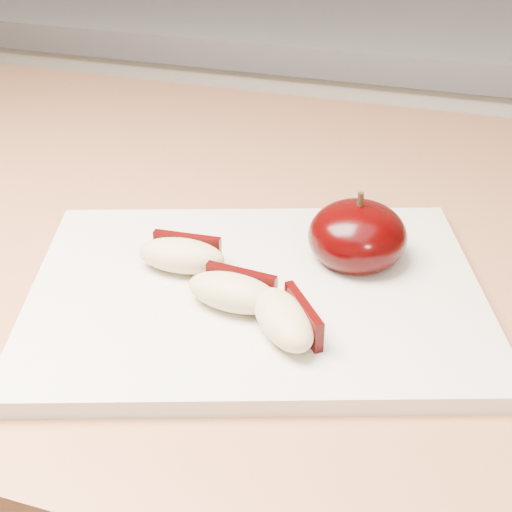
% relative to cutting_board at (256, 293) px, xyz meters
% --- Properties ---
extents(back_cabinet, '(2.40, 0.62, 0.94)m').
position_rel_cutting_board_xyz_m(back_cabinet, '(0.02, 0.82, -0.44)').
color(back_cabinet, silver).
rests_on(back_cabinet, ground).
extents(cutting_board, '(0.38, 0.32, 0.01)m').
position_rel_cutting_board_xyz_m(cutting_board, '(0.00, 0.00, 0.00)').
color(cutting_board, beige).
rests_on(cutting_board, island_counter).
extents(apple_half, '(0.09, 0.09, 0.06)m').
position_rel_cutting_board_xyz_m(apple_half, '(0.06, 0.06, 0.02)').
color(apple_half, black).
rests_on(apple_half, cutting_board).
extents(apple_wedge_a, '(0.07, 0.04, 0.02)m').
position_rel_cutting_board_xyz_m(apple_wedge_a, '(-0.06, 0.01, 0.02)').
color(apple_wedge_a, tan).
rests_on(apple_wedge_a, cutting_board).
extents(apple_wedge_b, '(0.07, 0.04, 0.02)m').
position_rel_cutting_board_xyz_m(apple_wedge_b, '(-0.01, -0.03, 0.02)').
color(apple_wedge_b, tan).
rests_on(apple_wedge_b, cutting_board).
extents(apple_wedge_c, '(0.06, 0.07, 0.02)m').
position_rel_cutting_board_xyz_m(apple_wedge_c, '(0.03, -0.05, 0.02)').
color(apple_wedge_c, tan).
rests_on(apple_wedge_c, cutting_board).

